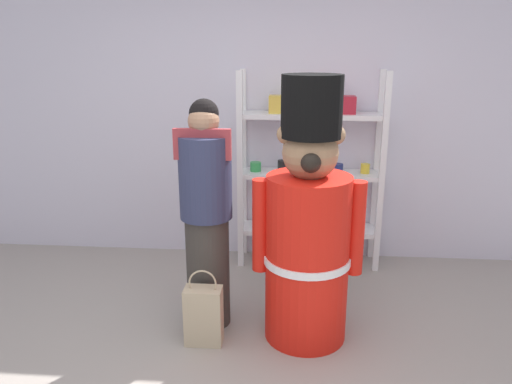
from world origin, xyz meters
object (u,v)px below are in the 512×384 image
teddy_bear_guard (308,232)px  person_shopper (206,215)px  shopping_bag (204,315)px  merchandise_shelf (310,167)px

teddy_bear_guard → person_shopper: bearing=170.5°
teddy_bear_guard → shopping_bag: 0.88m
shopping_bag → merchandise_shelf: bearing=62.7°
teddy_bear_guard → shopping_bag: teddy_bear_guard is taller
person_shopper → shopping_bag: (0.01, -0.26, -0.61)m
shopping_bag → person_shopper: bearing=92.3°
teddy_bear_guard → shopping_bag: bearing=-167.5°
merchandise_shelf → teddy_bear_guard: bearing=-91.7°
person_shopper → shopping_bag: 0.67m
teddy_bear_guard → shopping_bag: size_ratio=3.31×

